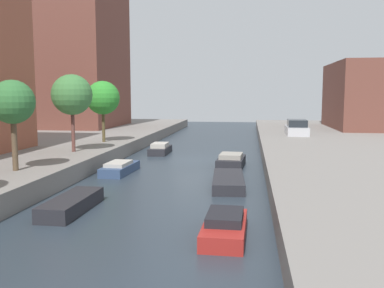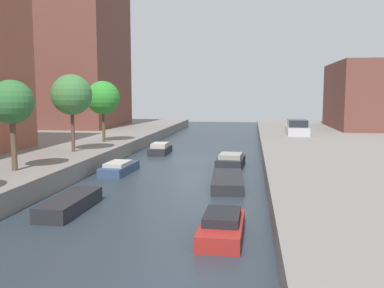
% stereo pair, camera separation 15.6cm
% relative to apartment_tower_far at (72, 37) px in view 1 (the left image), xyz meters
% --- Properties ---
extents(ground_plane, '(84.00, 84.00, 0.00)m').
position_rel_apartment_tower_far_xyz_m(ground_plane, '(16.00, -17.14, -11.17)').
color(ground_plane, '#28333D').
extents(apartment_tower_far, '(10.00, 11.90, 20.33)m').
position_rel_apartment_tower_far_xyz_m(apartment_tower_far, '(0.00, 0.00, 0.00)').
color(apartment_tower_far, brown).
rests_on(apartment_tower_far, quay_left).
extents(low_block_right, '(10.00, 12.58, 7.09)m').
position_rel_apartment_tower_far_xyz_m(low_block_right, '(34.00, 1.66, -6.62)').
color(low_block_right, brown).
rests_on(low_block_right, quay_right).
extents(street_tree_1, '(2.11, 2.11, 4.38)m').
position_rel_apartment_tower_far_xyz_m(street_tree_1, '(8.86, -27.76, -6.88)').
color(street_tree_1, brown).
rests_on(street_tree_1, quay_left).
extents(street_tree_2, '(2.59, 2.59, 4.95)m').
position_rel_apartment_tower_far_xyz_m(street_tree_2, '(8.86, -20.91, -6.53)').
color(street_tree_2, brown).
rests_on(street_tree_2, quay_left).
extents(street_tree_3, '(2.58, 2.58, 4.71)m').
position_rel_apartment_tower_far_xyz_m(street_tree_3, '(8.86, -15.21, -6.77)').
color(street_tree_3, brown).
rests_on(street_tree_3, quay_left).
extents(parked_car, '(1.94, 4.41, 1.40)m').
position_rel_apartment_tower_far_xyz_m(parked_car, '(24.37, -7.18, -9.59)').
color(parked_car, '#B7B7BC').
rests_on(parked_car, quay_right).
extents(moored_boat_left_1, '(1.30, 3.92, 0.59)m').
position_rel_apartment_tower_far_xyz_m(moored_boat_left_1, '(13.04, -30.85, -10.87)').
color(moored_boat_left_1, '#232328').
rests_on(moored_boat_left_1, ground_plane).
extents(moored_boat_left_2, '(1.51, 3.68, 0.72)m').
position_rel_apartment_tower_far_xyz_m(moored_boat_left_2, '(12.47, -22.66, -10.85)').
color(moored_boat_left_2, '#33476B').
rests_on(moored_boat_left_2, ground_plane).
extents(moored_boat_left_3, '(1.39, 3.45, 0.86)m').
position_rel_apartment_tower_far_xyz_m(moored_boat_left_3, '(13.10, -14.12, -10.80)').
color(moored_boat_left_3, '#232328').
rests_on(moored_boat_left_3, ground_plane).
extents(moored_boat_right_0, '(1.43, 3.38, 0.82)m').
position_rel_apartment_tower_far_xyz_m(moored_boat_right_0, '(19.34, -33.08, -10.82)').
color(moored_boat_right_0, maroon).
rests_on(moored_boat_right_0, ground_plane).
extents(moored_boat_right_1, '(1.81, 4.65, 0.54)m').
position_rel_apartment_tower_far_xyz_m(moored_boat_right_1, '(19.07, -25.36, -10.90)').
color(moored_boat_right_1, '#232328').
rests_on(moored_boat_right_1, ground_plane).
extents(moored_boat_right_2, '(1.84, 3.47, 0.89)m').
position_rel_apartment_tower_far_xyz_m(moored_boat_right_2, '(18.95, -19.47, -10.78)').
color(moored_boat_right_2, '#232328').
rests_on(moored_boat_right_2, ground_plane).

